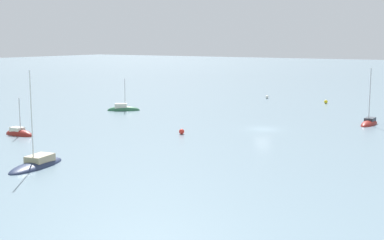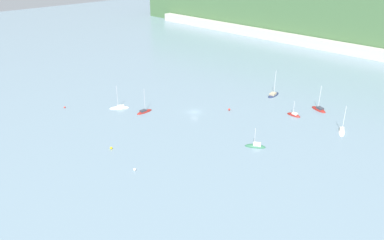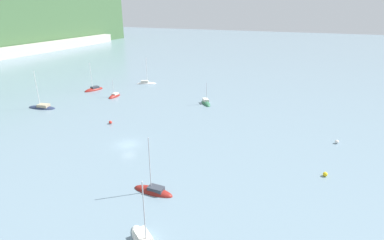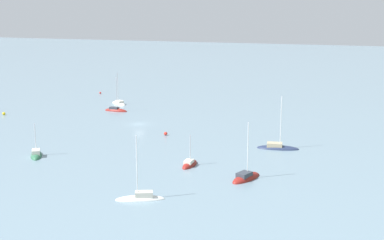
{
  "view_description": "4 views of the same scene",
  "coord_description": "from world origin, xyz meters",
  "px_view_note": "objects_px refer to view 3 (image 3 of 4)",
  "views": [
    {
      "loc": [
        -33.45,
        74.42,
        13.62
      ],
      "look_at": [
        5.21,
        12.3,
        2.57
      ],
      "focal_mm": 50.0,
      "sensor_mm": 36.0,
      "label": 1
    },
    {
      "loc": [
        89.5,
        -89.47,
        54.96
      ],
      "look_at": [
        6.25,
        -7.24,
        1.14
      ],
      "focal_mm": 35.0,
      "sensor_mm": 36.0,
      "label": 2
    },
    {
      "loc": [
        -46.36,
        -33.57,
        26.81
      ],
      "look_at": [
        14.04,
        -8.53,
        1.68
      ],
      "focal_mm": 28.0,
      "sensor_mm": 36.0,
      "label": 3
    },
    {
      "loc": [
        111.41,
        55.48,
        26.99
      ],
      "look_at": [
        5.49,
        15.5,
        3.24
      ],
      "focal_mm": 50.0,
      "sensor_mm": 36.0,
      "label": 4
    }
  ],
  "objects_px": {
    "sailboat_3": "(94,90)",
    "sailboat_4": "(206,103)",
    "sailboat_6": "(115,96)",
    "mooring_buoy_1": "(337,142)",
    "mooring_buoy_2": "(325,174)",
    "mooring_buoy_3": "(110,122)",
    "sailboat_1": "(146,83)",
    "sailboat_5": "(42,108)",
    "sailboat_2": "(153,191)"
  },
  "relations": [
    {
      "from": "sailboat_3",
      "to": "sailboat_4",
      "type": "xyz_separation_m",
      "value": [
        0.58,
        -40.07,
        0.01
      ]
    },
    {
      "from": "sailboat_6",
      "to": "mooring_buoy_1",
      "type": "xyz_separation_m",
      "value": [
        -10.54,
        -63.18,
        0.3
      ]
    },
    {
      "from": "sailboat_3",
      "to": "mooring_buoy_2",
      "type": "height_order",
      "value": "sailboat_3"
    },
    {
      "from": "mooring_buoy_2",
      "to": "sailboat_6",
      "type": "bearing_deg",
      "value": 67.49
    },
    {
      "from": "mooring_buoy_1",
      "to": "mooring_buoy_3",
      "type": "height_order",
      "value": "mooring_buoy_3"
    },
    {
      "from": "mooring_buoy_2",
      "to": "mooring_buoy_3",
      "type": "height_order",
      "value": "mooring_buoy_3"
    },
    {
      "from": "sailboat_1",
      "to": "mooring_buoy_3",
      "type": "xyz_separation_m",
      "value": [
        -37.67,
        -12.43,
        0.23
      ]
    },
    {
      "from": "sailboat_1",
      "to": "sailboat_6",
      "type": "height_order",
      "value": "sailboat_1"
    },
    {
      "from": "mooring_buoy_1",
      "to": "mooring_buoy_3",
      "type": "relative_size",
      "value": 1.0
    },
    {
      "from": "sailboat_4",
      "to": "mooring_buoy_1",
      "type": "xyz_separation_m",
      "value": [
        -14.93,
        -34.28,
        0.27
      ]
    },
    {
      "from": "sailboat_4",
      "to": "mooring_buoy_1",
      "type": "relative_size",
      "value": 9.13
    },
    {
      "from": "sailboat_3",
      "to": "mooring_buoy_1",
      "type": "bearing_deg",
      "value": 98.04
    },
    {
      "from": "mooring_buoy_2",
      "to": "mooring_buoy_3",
      "type": "bearing_deg",
      "value": 83.05
    },
    {
      "from": "sailboat_3",
      "to": "mooring_buoy_3",
      "type": "bearing_deg",
      "value": 65.11
    },
    {
      "from": "sailboat_1",
      "to": "sailboat_5",
      "type": "height_order",
      "value": "sailboat_5"
    },
    {
      "from": "sailboat_3",
      "to": "sailboat_5",
      "type": "xyz_separation_m",
      "value": [
        -20.71,
        0.82,
        0.03
      ]
    },
    {
      "from": "sailboat_1",
      "to": "mooring_buoy_1",
      "type": "bearing_deg",
      "value": -49.75
    },
    {
      "from": "sailboat_1",
      "to": "sailboat_5",
      "type": "bearing_deg",
      "value": -134.69
    },
    {
      "from": "sailboat_3",
      "to": "sailboat_6",
      "type": "xyz_separation_m",
      "value": [
        -3.8,
        -11.16,
        -0.03
      ]
    },
    {
      "from": "sailboat_4",
      "to": "sailboat_6",
      "type": "xyz_separation_m",
      "value": [
        -4.39,
        28.9,
        -0.04
      ]
    },
    {
      "from": "sailboat_6",
      "to": "mooring_buoy_2",
      "type": "bearing_deg",
      "value": 67.63
    },
    {
      "from": "sailboat_1",
      "to": "mooring_buoy_3",
      "type": "distance_m",
      "value": 39.67
    },
    {
      "from": "sailboat_5",
      "to": "mooring_buoy_3",
      "type": "distance_m",
      "value": 25.11
    },
    {
      "from": "mooring_buoy_1",
      "to": "sailboat_5",
      "type": "bearing_deg",
      "value": 94.84
    },
    {
      "from": "mooring_buoy_2",
      "to": "mooring_buoy_3",
      "type": "relative_size",
      "value": 0.99
    },
    {
      "from": "mooring_buoy_3",
      "to": "sailboat_4",
      "type": "bearing_deg",
      "value": -33.75
    },
    {
      "from": "sailboat_1",
      "to": "mooring_buoy_1",
      "type": "relative_size",
      "value": 13.04
    },
    {
      "from": "sailboat_5",
      "to": "sailboat_6",
      "type": "relative_size",
      "value": 1.75
    },
    {
      "from": "sailboat_3",
      "to": "mooring_buoy_3",
      "type": "height_order",
      "value": "sailboat_3"
    },
    {
      "from": "sailboat_2",
      "to": "sailboat_3",
      "type": "height_order",
      "value": "sailboat_3"
    },
    {
      "from": "sailboat_5",
      "to": "mooring_buoy_3",
      "type": "height_order",
      "value": "sailboat_5"
    },
    {
      "from": "sailboat_3",
      "to": "sailboat_5",
      "type": "bearing_deg",
      "value": 16.69
    },
    {
      "from": "sailboat_4",
      "to": "mooring_buoy_3",
      "type": "height_order",
      "value": "sailboat_4"
    },
    {
      "from": "sailboat_1",
      "to": "sailboat_3",
      "type": "xyz_separation_m",
      "value": [
        -14.46,
        11.73,
        -0.05
      ]
    },
    {
      "from": "sailboat_3",
      "to": "mooring_buoy_2",
      "type": "xyz_separation_m",
      "value": [
        -29.06,
        -72.1,
        0.27
      ]
    },
    {
      "from": "sailboat_2",
      "to": "sailboat_4",
      "type": "xyz_separation_m",
      "value": [
        44.68,
        7.7,
        0.02
      ]
    },
    {
      "from": "mooring_buoy_1",
      "to": "sailboat_6",
      "type": "bearing_deg",
      "value": 80.53
    },
    {
      "from": "sailboat_2",
      "to": "mooring_buoy_1",
      "type": "xyz_separation_m",
      "value": [
        29.75,
        -26.58,
        0.28
      ]
    },
    {
      "from": "sailboat_2",
      "to": "sailboat_4",
      "type": "distance_m",
      "value": 45.34
    },
    {
      "from": "sailboat_4",
      "to": "sailboat_6",
      "type": "distance_m",
      "value": 29.23
    },
    {
      "from": "sailboat_1",
      "to": "sailboat_5",
      "type": "relative_size",
      "value": 0.91
    },
    {
      "from": "mooring_buoy_1",
      "to": "mooring_buoy_2",
      "type": "xyz_separation_m",
      "value": [
        -14.71,
        2.24,
        -0.0
      ]
    },
    {
      "from": "sailboat_4",
      "to": "mooring_buoy_2",
      "type": "relative_size",
      "value": 9.2
    },
    {
      "from": "sailboat_1",
      "to": "sailboat_4",
      "type": "distance_m",
      "value": 31.55
    },
    {
      "from": "sailboat_4",
      "to": "mooring_buoy_3",
      "type": "xyz_separation_m",
      "value": [
        -23.8,
        15.9,
        0.27
      ]
    },
    {
      "from": "mooring_buoy_3",
      "to": "sailboat_3",
      "type": "bearing_deg",
      "value": 46.15
    },
    {
      "from": "sailboat_5",
      "to": "mooring_buoy_3",
      "type": "xyz_separation_m",
      "value": [
        -2.51,
        -24.99,
        0.25
      ]
    },
    {
      "from": "sailboat_4",
      "to": "sailboat_5",
      "type": "relative_size",
      "value": 0.64
    },
    {
      "from": "mooring_buoy_2",
      "to": "mooring_buoy_3",
      "type": "distance_m",
      "value": 48.29
    },
    {
      "from": "sailboat_6",
      "to": "mooring_buoy_3",
      "type": "bearing_deg",
      "value": 33.95
    }
  ]
}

